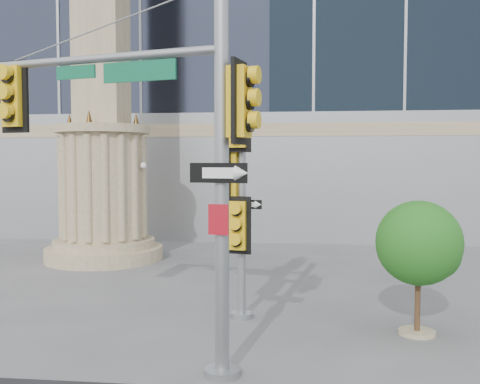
# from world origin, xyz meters

# --- Properties ---
(ground) EXTENTS (120.00, 120.00, 0.00)m
(ground) POSITION_xyz_m (0.00, 0.00, 0.00)
(ground) COLOR #545456
(ground) RESTS_ON ground
(monument) EXTENTS (4.40, 4.40, 16.60)m
(monument) POSITION_xyz_m (-6.00, 9.00, 5.52)
(monument) COLOR gray
(monument) RESTS_ON ground
(main_signal_pole) EXTENTS (5.15, 1.67, 6.76)m
(main_signal_pole) POSITION_xyz_m (-1.11, -1.22, 4.19)
(main_signal_pole) COLOR slate
(main_signal_pole) RESTS_ON ground
(secondary_signal_pole) EXTENTS (0.93, 0.80, 5.38)m
(secondary_signal_pole) POSITION_xyz_m (-0.04, 1.89, 3.16)
(secondary_signal_pole) COLOR slate
(secondary_signal_pole) RESTS_ON ground
(street_tree) EXTENTS (1.87, 1.82, 2.91)m
(street_tree) POSITION_xyz_m (3.98, 1.21, 1.92)
(street_tree) COLOR gray
(street_tree) RESTS_ON ground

